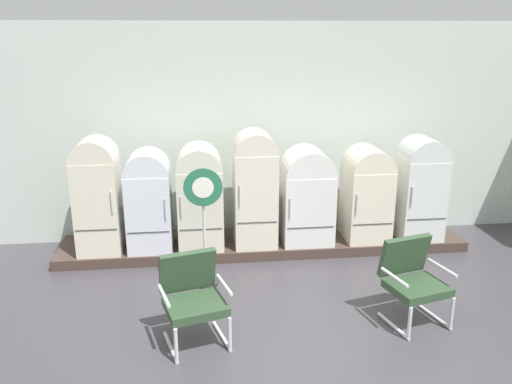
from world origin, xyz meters
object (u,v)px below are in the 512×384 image
(refrigerator_4, at_px, (307,193))
(armchair_left, at_px, (193,294))
(refrigerator_1, at_px, (149,198))
(armchair_right, at_px, (413,277))
(refrigerator_2, at_px, (200,193))
(refrigerator_5, at_px, (367,191))
(refrigerator_3, at_px, (255,185))
(sign_stand, at_px, (204,228))
(refrigerator_0, at_px, (97,192))
(refrigerator_6, at_px, (421,185))

(refrigerator_4, relative_size, armchair_left, 1.47)
(refrigerator_1, relative_size, armchair_right, 1.50)
(armchair_left, bearing_deg, refrigerator_2, 87.16)
(refrigerator_2, relative_size, refrigerator_5, 1.06)
(refrigerator_4, distance_m, refrigerator_5, 0.89)
(refrigerator_3, height_order, sign_stand, refrigerator_3)
(refrigerator_0, relative_size, refrigerator_2, 1.10)
(sign_stand, bearing_deg, refrigerator_3, 51.75)
(refrigerator_3, distance_m, refrigerator_6, 2.42)
(refrigerator_0, bearing_deg, refrigerator_6, 0.03)
(refrigerator_4, height_order, armchair_right, refrigerator_4)
(refrigerator_5, bearing_deg, refrigerator_6, -3.63)
(refrigerator_5, bearing_deg, refrigerator_3, -178.59)
(refrigerator_3, xyz_separation_m, armchair_right, (1.52, -2.01, -0.50))
(refrigerator_5, bearing_deg, armchair_right, -93.34)
(armchair_right, bearing_deg, refrigerator_6, 65.74)
(refrigerator_0, bearing_deg, refrigerator_1, 1.11)
(refrigerator_1, xyz_separation_m, refrigerator_3, (1.47, -0.00, 0.13))
(refrigerator_6, bearing_deg, sign_stand, -163.79)
(refrigerator_2, xyz_separation_m, refrigerator_4, (1.52, -0.00, -0.05))
(refrigerator_6, xyz_separation_m, sign_stand, (-3.15, -0.92, -0.17))
(refrigerator_5, bearing_deg, armchair_left, -139.01)
(refrigerator_5, distance_m, armchair_left, 3.35)
(refrigerator_4, bearing_deg, refrigerator_3, -177.32)
(sign_stand, bearing_deg, refrigerator_0, 147.29)
(refrigerator_2, bearing_deg, armchair_left, -92.84)
(refrigerator_1, height_order, refrigerator_3, refrigerator_3)
(armchair_right, bearing_deg, refrigerator_5, 86.66)
(refrigerator_0, bearing_deg, refrigerator_3, 0.31)
(refrigerator_5, xyz_separation_m, armchair_right, (-0.12, -2.05, -0.35))
(refrigerator_6, height_order, armchair_left, refrigerator_6)
(refrigerator_3, xyz_separation_m, refrigerator_6, (2.42, -0.01, -0.08))
(refrigerator_0, relative_size, refrigerator_1, 1.14)
(refrigerator_6, bearing_deg, refrigerator_4, 178.48)
(refrigerator_2, distance_m, armchair_left, 2.22)
(armchair_right, xyz_separation_m, sign_stand, (-2.25, 1.09, 0.25))
(refrigerator_2, distance_m, refrigerator_5, 2.41)
(refrigerator_1, bearing_deg, refrigerator_5, 0.71)
(refrigerator_1, bearing_deg, refrigerator_2, 2.76)
(refrigerator_3, bearing_deg, refrigerator_4, 2.68)
(armchair_left, xyz_separation_m, armchair_right, (2.40, 0.13, 0.00))
(refrigerator_5, xyz_separation_m, armchair_left, (-2.52, -2.19, -0.35))
(sign_stand, bearing_deg, refrigerator_4, 32.97)
(refrigerator_0, relative_size, armchair_left, 1.70)
(refrigerator_2, bearing_deg, refrigerator_1, -177.24)
(refrigerator_5, height_order, refrigerator_6, refrigerator_6)
(armchair_right, bearing_deg, refrigerator_1, 146.03)
(refrigerator_6, distance_m, armchair_left, 3.95)
(refrigerator_1, height_order, armchair_right, refrigerator_1)
(armchair_left, bearing_deg, refrigerator_5, 40.99)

